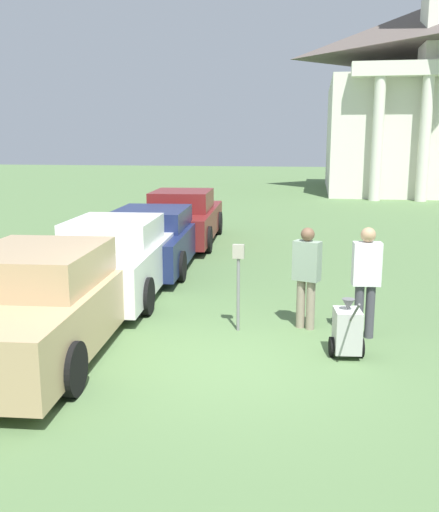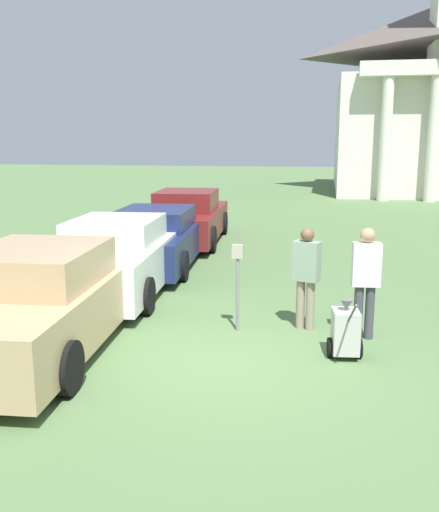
{
  "view_description": "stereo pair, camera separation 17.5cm",
  "coord_description": "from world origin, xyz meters",
  "px_view_note": "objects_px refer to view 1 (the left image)",
  "views": [
    {
      "loc": [
        1.12,
        -7.23,
        3.0
      ],
      "look_at": [
        -0.42,
        2.0,
        1.1
      ],
      "focal_mm": 40.0,
      "sensor_mm": 36.0,
      "label": 1
    },
    {
      "loc": [
        1.29,
        -7.2,
        3.0
      ],
      "look_at": [
        -0.42,
        2.0,
        1.1
      ],
      "focal_mm": 40.0,
      "sensor_mm": 36.0,
      "label": 2
    }
  ],
  "objects_px": {
    "parked_car_tan": "(44,301)",
    "equipment_cart": "(347,330)",
    "parked_car_white": "(117,258)",
    "parked_car_navy": "(154,238)",
    "parked_car_maroon": "(183,218)",
    "parking_meter": "(238,271)",
    "church": "(429,88)",
    "person_worker": "(307,272)",
    "person_supervisor": "(366,276)"
  },
  "relations": [
    {
      "from": "person_supervisor",
      "to": "equipment_cart",
      "type": "xyz_separation_m",
      "value": [
        -0.3,
        -0.86,
        -0.6
      ]
    },
    {
      "from": "parked_car_white",
      "to": "parking_meter",
      "type": "relative_size",
      "value": 3.43
    },
    {
      "from": "church",
      "to": "parked_car_white",
      "type": "bearing_deg",
      "value": -111.92
    },
    {
      "from": "parked_car_white",
      "to": "person_supervisor",
      "type": "bearing_deg",
      "value": -26.84
    },
    {
      "from": "parked_car_tan",
      "to": "person_worker",
      "type": "distance_m",
      "value": 4.06
    },
    {
      "from": "parked_car_tan",
      "to": "church",
      "type": "height_order",
      "value": "church"
    },
    {
      "from": "person_supervisor",
      "to": "equipment_cart",
      "type": "height_order",
      "value": "person_supervisor"
    },
    {
      "from": "church",
      "to": "equipment_cart",
      "type": "bearing_deg",
      "value": -101.77
    },
    {
      "from": "parked_car_navy",
      "to": "parked_car_maroon",
      "type": "xyz_separation_m",
      "value": [
        0.0,
        3.18,
        0.06
      ]
    },
    {
      "from": "parked_car_navy",
      "to": "equipment_cart",
      "type": "distance_m",
      "value": 6.96
    },
    {
      "from": "parked_car_tan",
      "to": "person_supervisor",
      "type": "height_order",
      "value": "person_supervisor"
    },
    {
      "from": "parking_meter",
      "to": "person_supervisor",
      "type": "distance_m",
      "value": 1.96
    },
    {
      "from": "parked_car_white",
      "to": "parked_car_maroon",
      "type": "relative_size",
      "value": 0.93
    },
    {
      "from": "parked_car_tan",
      "to": "person_worker",
      "type": "xyz_separation_m",
      "value": [
        3.75,
        1.53,
        0.23
      ]
    },
    {
      "from": "parked_car_maroon",
      "to": "equipment_cart",
      "type": "distance_m",
      "value": 9.65
    },
    {
      "from": "parked_car_white",
      "to": "parking_meter",
      "type": "bearing_deg",
      "value": -39.83
    },
    {
      "from": "parked_car_tan",
      "to": "parked_car_maroon",
      "type": "height_order",
      "value": "parked_car_maroon"
    },
    {
      "from": "person_worker",
      "to": "equipment_cart",
      "type": "height_order",
      "value": "person_worker"
    },
    {
      "from": "parked_car_navy",
      "to": "parking_meter",
      "type": "relative_size",
      "value": 3.84
    },
    {
      "from": "parked_car_white",
      "to": "person_worker",
      "type": "xyz_separation_m",
      "value": [
        3.75,
        -1.64,
        0.23
      ]
    },
    {
      "from": "parked_car_maroon",
      "to": "church",
      "type": "relative_size",
      "value": 0.21
    },
    {
      "from": "person_worker",
      "to": "parked_car_white",
      "type": "bearing_deg",
      "value": -2.7
    },
    {
      "from": "parked_car_navy",
      "to": "person_worker",
      "type": "height_order",
      "value": "person_worker"
    },
    {
      "from": "church",
      "to": "parking_meter",
      "type": "bearing_deg",
      "value": -105.42
    },
    {
      "from": "parking_meter",
      "to": "parked_car_tan",
      "type": "bearing_deg",
      "value": -155.21
    },
    {
      "from": "parking_meter",
      "to": "equipment_cart",
      "type": "height_order",
      "value": "parking_meter"
    },
    {
      "from": "parked_car_navy",
      "to": "church",
      "type": "xyz_separation_m",
      "value": [
        10.22,
        22.77,
        5.33
      ]
    },
    {
      "from": "parked_car_white",
      "to": "equipment_cart",
      "type": "relative_size",
      "value": 4.82
    },
    {
      "from": "parked_car_navy",
      "to": "parking_meter",
      "type": "xyz_separation_m",
      "value": [
        2.69,
        -4.55,
        0.31
      ]
    },
    {
      "from": "person_worker",
      "to": "parked_car_tan",
      "type": "bearing_deg",
      "value": 43.07
    },
    {
      "from": "person_worker",
      "to": "person_supervisor",
      "type": "relative_size",
      "value": 0.96
    },
    {
      "from": "parked_car_maroon",
      "to": "person_worker",
      "type": "bearing_deg",
      "value": -67.5
    },
    {
      "from": "church",
      "to": "parked_car_navy",
      "type": "bearing_deg",
      "value": -114.17
    },
    {
      "from": "parked_car_tan",
      "to": "person_worker",
      "type": "bearing_deg",
      "value": 17.95
    },
    {
      "from": "parking_meter",
      "to": "person_worker",
      "type": "xyz_separation_m",
      "value": [
        1.06,
        0.29,
        -0.04
      ]
    },
    {
      "from": "parking_meter",
      "to": "person_worker",
      "type": "relative_size",
      "value": 0.85
    },
    {
      "from": "parked_car_white",
      "to": "parked_car_navy",
      "type": "distance_m",
      "value": 2.63
    },
    {
      "from": "parked_car_tan",
      "to": "church",
      "type": "relative_size",
      "value": 0.2
    },
    {
      "from": "parked_car_tan",
      "to": "equipment_cart",
      "type": "xyz_separation_m",
      "value": [
        4.35,
        0.37,
        -0.32
      ]
    },
    {
      "from": "parked_car_white",
      "to": "person_supervisor",
      "type": "height_order",
      "value": "person_supervisor"
    },
    {
      "from": "parked_car_navy",
      "to": "person_worker",
      "type": "bearing_deg",
      "value": -52.89
    },
    {
      "from": "person_supervisor",
      "to": "equipment_cart",
      "type": "bearing_deg",
      "value": 64.97
    },
    {
      "from": "parked_car_navy",
      "to": "church",
      "type": "height_order",
      "value": "church"
    },
    {
      "from": "parked_car_navy",
      "to": "church",
      "type": "distance_m",
      "value": 25.52
    },
    {
      "from": "parked_car_tan",
      "to": "equipment_cart",
      "type": "height_order",
      "value": "parked_car_tan"
    },
    {
      "from": "parked_car_maroon",
      "to": "parking_meter",
      "type": "xyz_separation_m",
      "value": [
        2.69,
        -7.73,
        0.25
      ]
    },
    {
      "from": "parked_car_white",
      "to": "parking_meter",
      "type": "distance_m",
      "value": 3.32
    },
    {
      "from": "parked_car_white",
      "to": "parking_meter",
      "type": "height_order",
      "value": "parked_car_white"
    },
    {
      "from": "parked_car_tan",
      "to": "parked_car_navy",
      "type": "bearing_deg",
      "value": 85.78
    },
    {
      "from": "parked_car_navy",
      "to": "parked_car_tan",
      "type": "bearing_deg",
      "value": -94.22
    }
  ]
}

